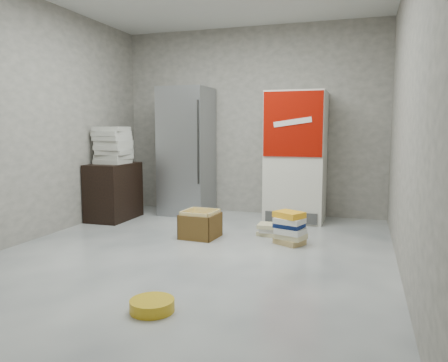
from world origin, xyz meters
TOP-DOWN VIEW (x-y plane):
  - ground at (0.00, 0.00)m, footprint 5.00×5.00m
  - room_shell at (0.00, 0.00)m, footprint 4.04×5.04m
  - steel_fridge at (-0.90, 2.13)m, footprint 0.70×0.72m
  - coke_cooler at (0.75, 2.12)m, footprint 0.80×0.73m
  - wood_shelf at (-1.73, 1.40)m, footprint 0.50×0.80m
  - supply_box_stack at (-1.72, 1.40)m, footprint 0.45×0.45m
  - phonebook_stack_main at (0.89, 0.79)m, footprint 0.39×0.36m
  - phonebook_stack_side at (0.63, 1.13)m, footprint 0.36×0.31m
  - cardboard_box at (-0.17, 0.78)m, footprint 0.44×0.44m
  - bucket_lid at (0.26, -1.31)m, footprint 0.42×0.42m

SIDE VIEW (x-z plane):
  - ground at x=0.00m, z-range 0.00..0.00m
  - bucket_lid at x=0.26m, z-range 0.00..0.09m
  - phonebook_stack_side at x=0.63m, z-range 0.00..0.14m
  - cardboard_box at x=-0.17m, z-range -0.03..0.30m
  - phonebook_stack_main at x=0.89m, z-range 0.00..0.37m
  - wood_shelf at x=-1.73m, z-range 0.00..0.80m
  - coke_cooler at x=0.75m, z-range 0.00..1.80m
  - steel_fridge at x=-0.90m, z-range 0.00..1.90m
  - supply_box_stack at x=-1.72m, z-range 0.80..1.32m
  - room_shell at x=0.00m, z-range 0.39..3.21m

